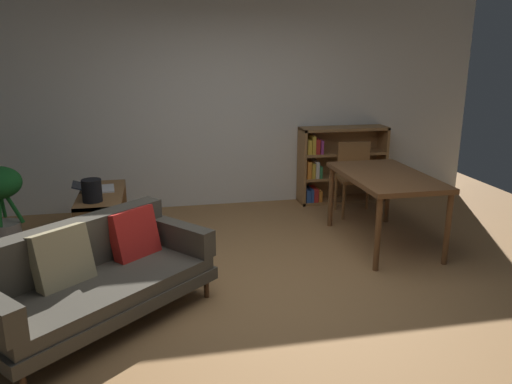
{
  "coord_description": "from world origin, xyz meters",
  "views": [
    {
      "loc": [
        -0.94,
        -3.82,
        2.0
      ],
      "look_at": [
        -0.07,
        0.43,
        0.78
      ],
      "focal_mm": 35.39,
      "sensor_mm": 36.0,
      "label": 1
    }
  ],
  "objects_px": {
    "fabric_couch": "(92,274)",
    "media_console": "(103,217)",
    "bookshelf": "(336,165)",
    "dining_table": "(386,181)",
    "open_laptop": "(96,188)",
    "desk_speaker": "(92,190)",
    "dining_chair_near": "(356,173)"
  },
  "relations": [
    {
      "from": "dining_table",
      "to": "bookshelf",
      "type": "xyz_separation_m",
      "value": [
        0.06,
        1.63,
        -0.18
      ]
    },
    {
      "from": "bookshelf",
      "to": "media_console",
      "type": "bearing_deg",
      "value": -162.25
    },
    {
      "from": "media_console",
      "to": "dining_table",
      "type": "bearing_deg",
      "value": -12.92
    },
    {
      "from": "open_laptop",
      "to": "dining_chair_near",
      "type": "distance_m",
      "value": 3.11
    },
    {
      "from": "fabric_couch",
      "to": "bookshelf",
      "type": "relative_size",
      "value": 1.57
    },
    {
      "from": "fabric_couch",
      "to": "bookshelf",
      "type": "distance_m",
      "value": 3.95
    },
    {
      "from": "desk_speaker",
      "to": "dining_table",
      "type": "relative_size",
      "value": 0.16
    },
    {
      "from": "desk_speaker",
      "to": "bookshelf",
      "type": "distance_m",
      "value": 3.29
    },
    {
      "from": "fabric_couch",
      "to": "desk_speaker",
      "type": "bearing_deg",
      "value": 94.98
    },
    {
      "from": "fabric_couch",
      "to": "desk_speaker",
      "type": "height_order",
      "value": "fabric_couch"
    },
    {
      "from": "media_console",
      "to": "open_laptop",
      "type": "height_order",
      "value": "open_laptop"
    },
    {
      "from": "media_console",
      "to": "desk_speaker",
      "type": "distance_m",
      "value": 0.51
    },
    {
      "from": "media_console",
      "to": "open_laptop",
      "type": "relative_size",
      "value": 2.36
    },
    {
      "from": "dining_table",
      "to": "fabric_couch",
      "type": "bearing_deg",
      "value": -159.97
    },
    {
      "from": "dining_table",
      "to": "dining_chair_near",
      "type": "distance_m",
      "value": 1.09
    },
    {
      "from": "fabric_couch",
      "to": "dining_table",
      "type": "relative_size",
      "value": 1.35
    },
    {
      "from": "fabric_couch",
      "to": "bookshelf",
      "type": "xyz_separation_m",
      "value": [
        2.91,
        2.66,
        0.13
      ]
    },
    {
      "from": "fabric_couch",
      "to": "dining_chair_near",
      "type": "distance_m",
      "value": 3.64
    },
    {
      "from": "fabric_couch",
      "to": "dining_table",
      "type": "height_order",
      "value": "fabric_couch"
    },
    {
      "from": "fabric_couch",
      "to": "media_console",
      "type": "bearing_deg",
      "value": 92.38
    },
    {
      "from": "open_laptop",
      "to": "fabric_couch",
      "type": "bearing_deg",
      "value": -85.85
    },
    {
      "from": "dining_chair_near",
      "to": "open_laptop",
      "type": "bearing_deg",
      "value": -174.86
    },
    {
      "from": "open_laptop",
      "to": "bookshelf",
      "type": "xyz_separation_m",
      "value": [
        3.04,
        0.83,
        -0.06
      ]
    },
    {
      "from": "dining_chair_near",
      "to": "media_console",
      "type": "bearing_deg",
      "value": -172.5
    },
    {
      "from": "desk_speaker",
      "to": "bookshelf",
      "type": "xyz_separation_m",
      "value": [
        3.03,
        1.27,
        -0.15
      ]
    },
    {
      "from": "desk_speaker",
      "to": "dining_table",
      "type": "distance_m",
      "value": 2.99
    },
    {
      "from": "media_console",
      "to": "open_laptop",
      "type": "bearing_deg",
      "value": 117.0
    },
    {
      "from": "fabric_couch",
      "to": "desk_speaker",
      "type": "xyz_separation_m",
      "value": [
        -0.12,
        1.39,
        0.28
      ]
    },
    {
      "from": "desk_speaker",
      "to": "dining_table",
      "type": "bearing_deg",
      "value": -6.73
    },
    {
      "from": "open_laptop",
      "to": "dining_table",
      "type": "height_order",
      "value": "dining_table"
    },
    {
      "from": "open_laptop",
      "to": "desk_speaker",
      "type": "relative_size",
      "value": 2.01
    },
    {
      "from": "desk_speaker",
      "to": "open_laptop",
      "type": "bearing_deg",
      "value": 91.52
    }
  ]
}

